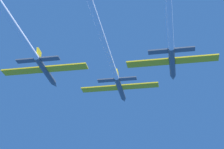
% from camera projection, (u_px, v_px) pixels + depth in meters
% --- Properties ---
extents(jet_lead, '(21.10, 50.34, 3.49)m').
position_uv_depth(jet_lead, '(113.00, 68.00, 96.07)').
color(jet_lead, '#4C5660').
extents(jet_left_wing, '(21.10, 54.37, 3.49)m').
position_uv_depth(jet_left_wing, '(25.00, 41.00, 82.52)').
color(jet_left_wing, '#4C5660').
extents(jet_right_wing, '(21.10, 56.25, 3.49)m').
position_uv_depth(jet_right_wing, '(170.00, 28.00, 77.80)').
color(jet_right_wing, '#4C5660').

